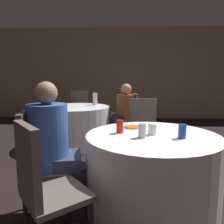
% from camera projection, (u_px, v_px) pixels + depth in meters
% --- Properties ---
extents(ground_plane, '(16.00, 16.00, 0.00)m').
position_uv_depth(ground_plane, '(157.00, 200.00, 2.22)').
color(ground_plane, black).
extents(wall_back, '(16.00, 0.06, 2.80)m').
position_uv_depth(wall_back, '(134.00, 74.00, 6.82)').
color(wall_back, gray).
rests_on(wall_back, ground_plane).
extents(table_near, '(1.22, 1.22, 0.72)m').
position_uv_depth(table_near, '(151.00, 172.00, 2.05)').
color(table_near, white).
rests_on(table_near, ground_plane).
extents(table_far, '(1.27, 1.27, 0.72)m').
position_uv_depth(table_far, '(76.00, 125.00, 4.11)').
color(table_far, silver).
rests_on(table_far, ground_plane).
extents(chair_near_north, '(0.40, 0.41, 0.95)m').
position_uv_depth(chair_near_north, '(143.00, 127.00, 3.03)').
color(chair_near_north, '#59514C').
rests_on(chair_near_north, ground_plane).
extents(chair_near_southwest, '(0.56, 0.56, 0.95)m').
position_uv_depth(chair_near_southwest, '(42.00, 182.00, 1.41)').
color(chair_near_southwest, '#59514C').
rests_on(chair_near_southwest, ground_plane).
extents(chair_near_west, '(0.47, 0.46, 0.95)m').
position_uv_depth(chair_near_west, '(37.00, 156.00, 1.89)').
color(chair_near_west, '#59514C').
rests_on(chair_near_west, ground_plane).
extents(chair_far_east, '(0.46, 0.45, 0.95)m').
position_uv_depth(chair_far_east, '(131.00, 114.00, 4.18)').
color(chair_far_east, '#59514C').
rests_on(chair_far_east, ground_plane).
extents(chair_far_north, '(0.45, 0.45, 0.95)m').
position_uv_depth(chair_far_north, '(79.00, 108.00, 5.12)').
color(chair_far_north, '#59514C').
rests_on(chair_far_north, ground_plane).
extents(person_floral_shirt, '(0.51, 0.38, 1.14)m').
position_uv_depth(person_floral_shirt, '(122.00, 113.00, 4.16)').
color(person_floral_shirt, '#282828').
rests_on(person_floral_shirt, ground_plane).
extents(person_blue_shirt, '(0.51, 0.38, 1.20)m').
position_uv_depth(person_blue_shirt, '(56.00, 150.00, 1.90)').
color(person_blue_shirt, '#33384C').
rests_on(person_blue_shirt, ground_plane).
extents(pizza_plate_near, '(0.22, 0.22, 0.02)m').
position_uv_depth(pizza_plate_near, '(132.00, 127.00, 2.27)').
color(pizza_plate_near, white).
rests_on(pizza_plate_near, table_near).
extents(soda_can_blue, '(0.07, 0.07, 0.12)m').
position_uv_depth(soda_can_blue, '(182.00, 131.00, 1.87)').
color(soda_can_blue, '#1E38A5').
rests_on(soda_can_blue, table_near).
extents(soda_can_red, '(0.07, 0.07, 0.12)m').
position_uv_depth(soda_can_red, '(120.00, 127.00, 2.05)').
color(soda_can_red, red).
rests_on(soda_can_red, table_near).
extents(soda_can_silver, '(0.07, 0.07, 0.12)m').
position_uv_depth(soda_can_silver, '(142.00, 131.00, 1.88)').
color(soda_can_silver, silver).
rests_on(soda_can_silver, table_near).
extents(cup_near, '(0.07, 0.07, 0.10)m').
position_uv_depth(cup_near, '(152.00, 129.00, 1.99)').
color(cup_near, white).
rests_on(cup_near, table_near).
extents(bottle_far, '(0.09, 0.09, 0.23)m').
position_uv_depth(bottle_far, '(95.00, 99.00, 4.32)').
color(bottle_far, white).
rests_on(bottle_far, table_far).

